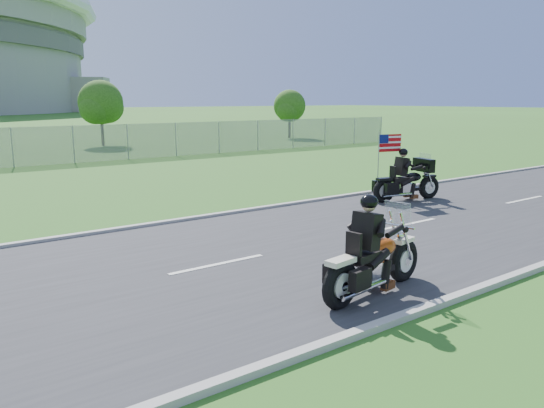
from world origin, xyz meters
TOP-DOWN VIEW (x-y plane):
  - ground at (0.00, 0.00)m, footprint 420.00×420.00m
  - road at (0.00, 0.00)m, footprint 120.00×8.00m
  - curb_north at (0.00, 4.05)m, footprint 120.00×0.18m
  - curb_south at (0.00, -4.05)m, footprint 120.00×0.18m
  - tree_fence_near at (6.04, 30.04)m, footprint 3.52×3.28m
  - tree_fence_far at (22.04, 28.03)m, footprint 3.08×2.87m
  - motorcycle_lead at (-0.68, -3.03)m, footprint 2.73×0.91m
  - motorcycle_follow at (6.73, 2.34)m, footprint 2.66×1.11m

SIDE VIEW (x-z plane):
  - ground at x=0.00m, z-range 0.00..0.00m
  - road at x=0.00m, z-range 0.00..0.04m
  - curb_north at x=0.00m, z-range -0.01..0.11m
  - curb_south at x=0.00m, z-range -0.01..0.11m
  - motorcycle_lead at x=-0.68m, z-range -0.34..1.50m
  - motorcycle_follow at x=6.73m, z-range -0.51..1.73m
  - tree_fence_far at x=22.04m, z-range 0.54..4.74m
  - tree_fence_near at x=6.04m, z-range 0.60..5.35m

